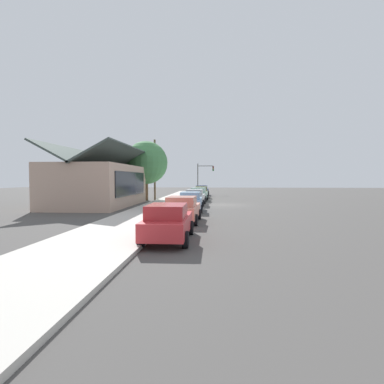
% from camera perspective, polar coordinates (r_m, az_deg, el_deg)
% --- Properties ---
extents(ground_plane, '(120.00, 120.00, 0.00)m').
position_cam_1_polar(ground_plane, '(30.96, 5.64, -2.41)').
color(ground_plane, '#4C4947').
extents(sidewalk_curb, '(60.00, 4.20, 0.16)m').
position_cam_1_polar(sidewalk_curb, '(31.31, -4.66, -2.20)').
color(sidewalk_curb, beige).
rests_on(sidewalk_curb, ground).
extents(car_cherry, '(4.54, 1.96, 1.59)m').
position_cam_1_polar(car_cherry, '(13.05, -4.49, -5.60)').
color(car_cherry, red).
rests_on(car_cherry, ground).
extents(car_coral, '(4.53, 2.13, 1.59)m').
position_cam_1_polar(car_coral, '(18.50, -1.79, -3.19)').
color(car_coral, '#EA8C75').
rests_on(car_coral, ground).
extents(car_skyblue, '(4.53, 2.02, 1.59)m').
position_cam_1_polar(car_skyblue, '(24.61, -0.25, -1.77)').
color(car_skyblue, '#8CB7E0').
rests_on(car_skyblue, ground).
extents(car_silver, '(4.86, 2.04, 1.59)m').
position_cam_1_polar(car_silver, '(30.48, 0.56, -0.94)').
color(car_silver, silver).
rests_on(car_silver, ground).
extents(car_seafoam, '(4.57, 2.20, 1.59)m').
position_cam_1_polar(car_seafoam, '(35.94, 1.27, -0.42)').
color(car_seafoam, '#9ED1BC').
rests_on(car_seafoam, ground).
extents(car_olive, '(4.98, 2.12, 1.59)m').
position_cam_1_polar(car_olive, '(42.02, 1.73, 0.01)').
color(car_olive, olive).
rests_on(car_olive, ground).
extents(car_navy, '(4.43, 2.22, 1.59)m').
position_cam_1_polar(car_navy, '(48.11, 1.85, 0.33)').
color(car_navy, navy).
rests_on(car_navy, ground).
extents(storefront_building, '(12.82, 6.71, 5.79)m').
position_cam_1_polar(storefront_building, '(30.99, -16.99, 1.42)').
color(storefront_building, tan).
rests_on(storefront_building, ground).
extents(shade_tree, '(5.22, 5.22, 7.20)m').
position_cam_1_polar(shade_tree, '(37.61, -8.56, 5.43)').
color(shade_tree, brown).
rests_on(shade_tree, ground).
extents(traffic_light_main, '(0.37, 2.79, 5.20)m').
position_cam_1_polar(traffic_light_main, '(51.72, 2.26, 3.44)').
color(traffic_light_main, '#383833').
rests_on(traffic_light_main, ground).
extents(utility_pole_wooden, '(1.80, 0.24, 7.50)m').
position_cam_1_polar(utility_pole_wooden, '(38.34, -6.97, 4.41)').
color(utility_pole_wooden, brown).
rests_on(utility_pole_wooden, ground).
extents(fire_hydrant_red, '(0.22, 0.22, 0.71)m').
position_cam_1_polar(fire_hydrant_red, '(28.77, -2.63, -1.78)').
color(fire_hydrant_red, red).
rests_on(fire_hydrant_red, sidewalk_curb).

